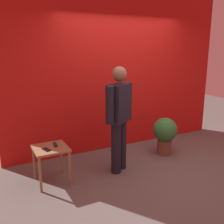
{
  "coord_description": "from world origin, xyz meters",
  "views": [
    {
      "loc": [
        -2.43,
        -2.99,
        1.93
      ],
      "look_at": [
        -0.6,
        0.55,
        0.94
      ],
      "focal_mm": 41.89,
      "sensor_mm": 36.0,
      "label": 1
    }
  ],
  "objects_px": {
    "standing_person": "(119,114)",
    "cell_phone": "(46,150)",
    "side_table": "(51,153)",
    "potted_plant": "(165,133)",
    "tv_remote": "(55,144)"
  },
  "relations": [
    {
      "from": "standing_person",
      "to": "tv_remote",
      "type": "height_order",
      "value": "standing_person"
    },
    {
      "from": "standing_person",
      "to": "potted_plant",
      "type": "bearing_deg",
      "value": 10.06
    },
    {
      "from": "standing_person",
      "to": "side_table",
      "type": "xyz_separation_m",
      "value": [
        -1.05,
        0.11,
        -0.48
      ]
    },
    {
      "from": "side_table",
      "to": "potted_plant",
      "type": "xyz_separation_m",
      "value": [
        2.12,
        0.08,
        -0.04
      ]
    },
    {
      "from": "side_table",
      "to": "tv_remote",
      "type": "xyz_separation_m",
      "value": [
        0.08,
        0.05,
        0.1
      ]
    },
    {
      "from": "potted_plant",
      "to": "cell_phone",
      "type": "bearing_deg",
      "value": -176.17
    },
    {
      "from": "standing_person",
      "to": "tv_remote",
      "type": "distance_m",
      "value": 1.05
    },
    {
      "from": "cell_phone",
      "to": "potted_plant",
      "type": "distance_m",
      "value": 2.2
    },
    {
      "from": "tv_remote",
      "to": "potted_plant",
      "type": "relative_size",
      "value": 0.25
    },
    {
      "from": "standing_person",
      "to": "cell_phone",
      "type": "height_order",
      "value": "standing_person"
    },
    {
      "from": "tv_remote",
      "to": "standing_person",
      "type": "bearing_deg",
      "value": -4.4
    },
    {
      "from": "cell_phone",
      "to": "side_table",
      "type": "bearing_deg",
      "value": 26.23
    },
    {
      "from": "side_table",
      "to": "potted_plant",
      "type": "relative_size",
      "value": 0.79
    },
    {
      "from": "side_table",
      "to": "cell_phone",
      "type": "bearing_deg",
      "value": -137.82
    },
    {
      "from": "cell_phone",
      "to": "standing_person",
      "type": "bearing_deg",
      "value": -18.12
    }
  ]
}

